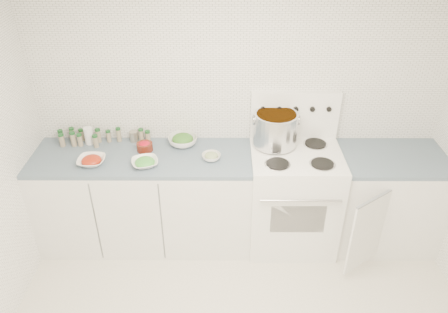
# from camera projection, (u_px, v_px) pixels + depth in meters

# --- Properties ---
(room_walls) EXTENTS (3.54, 3.04, 2.52)m
(room_walls) POSITION_uv_depth(u_px,v_px,m) (248.00, 170.00, 2.30)
(room_walls) COLOR white
(room_walls) RESTS_ON ground
(counter_left) EXTENTS (1.85, 0.62, 0.90)m
(counter_left) POSITION_uv_depth(u_px,v_px,m) (146.00, 199.00, 3.90)
(counter_left) COLOR white
(counter_left) RESTS_ON ground
(stove) EXTENTS (0.76, 0.70, 1.36)m
(stove) POSITION_uv_depth(u_px,v_px,m) (293.00, 195.00, 3.87)
(stove) COLOR white
(stove) RESTS_ON ground
(counter_right) EXTENTS (0.89, 0.86, 0.90)m
(counter_right) POSITION_uv_depth(u_px,v_px,m) (384.00, 199.00, 3.89)
(counter_right) COLOR white
(counter_right) RESTS_ON ground
(stock_pot) EXTENTS (0.39, 0.37, 0.28)m
(stock_pot) POSITION_uv_depth(u_px,v_px,m) (276.00, 128.00, 3.67)
(stock_pot) COLOR silver
(stock_pot) RESTS_ON stove
(bowl_tomato) EXTENTS (0.22, 0.22, 0.07)m
(bowl_tomato) POSITION_uv_depth(u_px,v_px,m) (91.00, 161.00, 3.54)
(bowl_tomato) COLOR white
(bowl_tomato) RESTS_ON counter_left
(bowl_snowpea) EXTENTS (0.26, 0.26, 0.07)m
(bowl_snowpea) POSITION_uv_depth(u_px,v_px,m) (145.00, 162.00, 3.52)
(bowl_snowpea) COLOR white
(bowl_snowpea) RESTS_ON counter_left
(bowl_broccoli) EXTENTS (0.34, 0.34, 0.10)m
(bowl_broccoli) POSITION_uv_depth(u_px,v_px,m) (183.00, 140.00, 3.80)
(bowl_broccoli) COLOR white
(bowl_broccoli) RESTS_ON counter_left
(bowl_zucchini) EXTENTS (0.19, 0.19, 0.06)m
(bowl_zucchini) POSITION_uv_depth(u_px,v_px,m) (211.00, 156.00, 3.60)
(bowl_zucchini) COLOR white
(bowl_zucchini) RESTS_ON counter_left
(bowl_pepper) EXTENTS (0.14, 0.14, 0.08)m
(bowl_pepper) POSITION_uv_depth(u_px,v_px,m) (145.00, 146.00, 3.72)
(bowl_pepper) COLOR #4F180D
(bowl_pepper) RESTS_ON counter_left
(salt_canister) EXTENTS (0.08, 0.08, 0.15)m
(salt_canister) POSITION_uv_depth(u_px,v_px,m) (89.00, 136.00, 3.80)
(salt_canister) COLOR white
(salt_canister) RESTS_ON counter_left
(tin_can) EXTENTS (0.08, 0.08, 0.10)m
(tin_can) POSITION_uv_depth(u_px,v_px,m) (134.00, 136.00, 3.85)
(tin_can) COLOR #9E9786
(tin_can) RESTS_ON counter_left
(spice_cluster) EXTENTS (0.81, 0.16, 0.13)m
(spice_cluster) POSITION_uv_depth(u_px,v_px,m) (94.00, 137.00, 3.82)
(spice_cluster) COLOR gray
(spice_cluster) RESTS_ON counter_left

